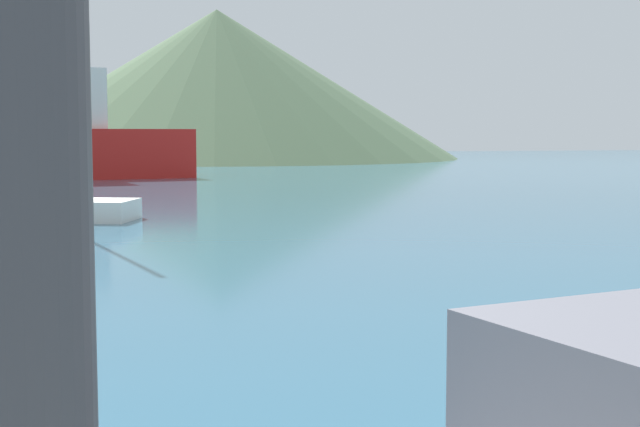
# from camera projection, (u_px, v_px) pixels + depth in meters

# --- Properties ---
(sailboat_inner) EXTENTS (6.31, 4.15, 10.92)m
(sailboat_inner) POSITION_uv_depth(u_px,v_px,m) (33.00, 204.00, 26.34)
(sailboat_inner) COLOR white
(sailboat_inner) RESTS_ON ground_plane
(hill_central) EXTENTS (50.16, 50.16, 15.46)m
(hill_central) POSITION_uv_depth(u_px,v_px,m) (217.00, 84.00, 93.20)
(hill_central) COLOR #4C6647
(hill_central) RESTS_ON ground_plane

